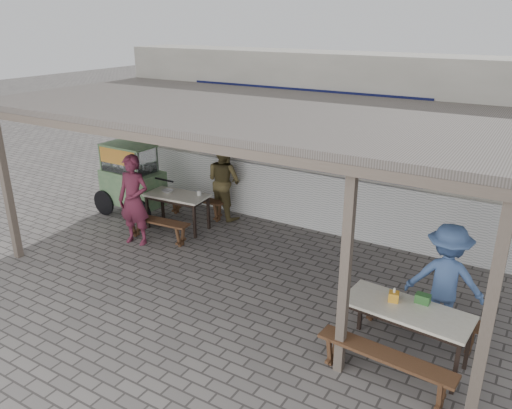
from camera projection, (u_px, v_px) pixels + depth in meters
The scene contains 17 objects.
ground at pixel (225, 288), 8.10m from camera, with size 60.00×60.00×0.00m, color slate.
back_wall at pixel (320, 141), 10.37m from camera, with size 9.00×1.28×3.50m.
warung_roof at pixel (254, 113), 7.86m from camera, with size 9.00×4.21×2.81m.
table_left at pixel (177, 198), 10.18m from camera, with size 1.32×0.74×0.75m.
bench_left_street at pixel (157, 225), 9.71m from camera, with size 1.39×0.39×0.45m.
bench_left_wall at pixel (196, 203), 10.88m from camera, with size 1.39×0.39×0.45m.
table_right at pixel (406, 313), 6.21m from camera, with size 1.61×0.80×0.75m.
bench_right_street at pixel (385, 361), 5.86m from camera, with size 1.67×0.42×0.45m.
bench_right_wall at pixel (420, 314), 6.79m from camera, with size 1.67×0.42×0.45m.
vendor_cart at pixel (131, 177), 10.85m from camera, with size 2.01×0.79×1.59m.
patron_street_side at pixel (134, 200), 9.45m from camera, with size 0.64×0.42×1.76m, color maroon.
patron_wall_side at pixel (224, 181), 10.71m from camera, with size 0.81×0.63×1.68m, color brown.
patron_right_table at pixel (445, 279), 6.75m from camera, with size 1.03×0.59×1.60m, color #4766A0.
tissue_box at pixel (394, 297), 6.32m from camera, with size 0.12×0.12×0.12m, color gold.
donation_box at pixel (423, 299), 6.28m from camera, with size 0.18×0.12×0.12m, color #336E30.
condiment_jar at pixel (199, 193), 10.08m from camera, with size 0.09×0.09×0.10m, color silver.
condiment_bowl at pixel (168, 191), 10.25m from camera, with size 0.22×0.22×0.05m, color silver.
Camera 1 is at (4.11, -5.82, 4.13)m, focal length 35.00 mm.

